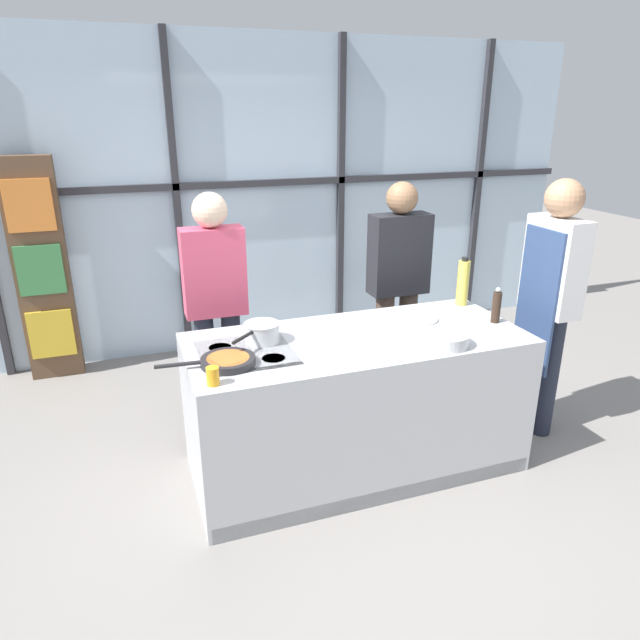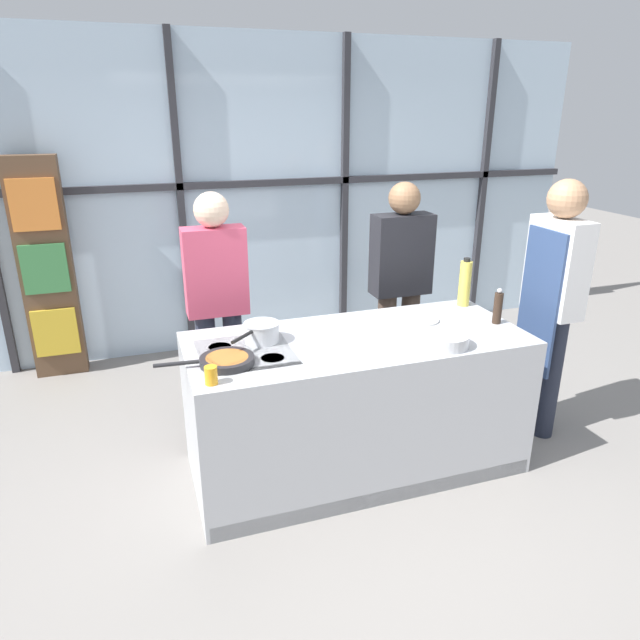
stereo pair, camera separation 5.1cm
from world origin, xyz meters
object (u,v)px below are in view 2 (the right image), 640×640
(saucepan, at_px, (262,332))
(mixing_bowl, at_px, (446,339))
(spectator_center_left, at_px, (400,279))
(pepper_grinder, at_px, (498,307))
(juice_glass_near, at_px, (211,375))
(oil_bottle, at_px, (465,283))
(chef, at_px, (552,294))
(spectator_far_left, at_px, (217,297))
(frying_pan, at_px, (226,360))
(white_plate, at_px, (418,319))

(saucepan, relative_size, mixing_bowl, 1.22)
(spectator_center_left, xyz_separation_m, pepper_grinder, (0.23, -0.91, 0.05))
(spectator_center_left, xyz_separation_m, juice_glass_near, (-1.62, -1.19, -0.01))
(oil_bottle, bearing_deg, chef, -32.92)
(pepper_grinder, bearing_deg, mixing_bowl, -155.60)
(spectator_far_left, relative_size, frying_pan, 3.17)
(chef, relative_size, spectator_far_left, 1.06)
(frying_pan, distance_m, white_plate, 1.32)
(frying_pan, relative_size, oil_bottle, 1.57)
(pepper_grinder, xyz_separation_m, juice_glass_near, (-1.85, -0.28, -0.06))
(saucepan, relative_size, pepper_grinder, 1.38)
(saucepan, relative_size, white_plate, 1.21)
(saucepan, bearing_deg, mixing_bowl, -22.24)
(spectator_far_left, xyz_separation_m, spectator_center_left, (1.40, 0.00, -0.00))
(spectator_far_left, xyz_separation_m, frying_pan, (-0.11, -0.98, -0.04))
(frying_pan, xyz_separation_m, saucepan, (0.26, 0.25, 0.04))
(saucepan, bearing_deg, pepper_grinder, -6.88)
(juice_glass_near, bearing_deg, frying_pan, 62.98)
(juice_glass_near, bearing_deg, pepper_grinder, 8.59)
(saucepan, distance_m, white_plate, 1.04)
(spectator_far_left, xyz_separation_m, oil_bottle, (1.62, -0.54, 0.10))
(chef, distance_m, spectator_far_left, 2.26)
(spectator_far_left, relative_size, spectator_center_left, 0.99)
(spectator_center_left, height_order, pepper_grinder, spectator_center_left)
(chef, relative_size, juice_glass_near, 18.91)
(frying_pan, relative_size, juice_glass_near, 5.64)
(spectator_far_left, bearing_deg, juice_glass_near, 79.58)
(white_plate, relative_size, oil_bottle, 0.78)
(mixing_bowl, height_order, pepper_grinder, pepper_grinder)
(frying_pan, bearing_deg, spectator_far_left, 83.52)
(oil_bottle, bearing_deg, spectator_far_left, 161.63)
(white_plate, height_order, oil_bottle, oil_bottle)
(frying_pan, xyz_separation_m, pepper_grinder, (1.74, 0.07, 0.08))
(spectator_center_left, xyz_separation_m, white_plate, (-0.22, -0.71, -0.05))
(chef, relative_size, white_plate, 6.68)
(saucepan, height_order, mixing_bowl, saucepan)
(spectator_center_left, relative_size, saucepan, 5.25)
(spectator_center_left, height_order, juice_glass_near, spectator_center_left)
(mixing_bowl, bearing_deg, pepper_grinder, 24.40)
(saucepan, distance_m, mixing_bowl, 1.07)
(saucepan, relative_size, juice_glass_near, 3.43)
(white_plate, xyz_separation_m, oil_bottle, (0.44, 0.17, 0.15))
(pepper_grinder, bearing_deg, juice_glass_near, -171.41)
(chef, height_order, spectator_center_left, chef)
(white_plate, relative_size, mixing_bowl, 1.01)
(frying_pan, bearing_deg, oil_bottle, 14.37)
(juice_glass_near, bearing_deg, saucepan, 51.64)
(frying_pan, xyz_separation_m, oil_bottle, (1.73, 0.44, 0.14))
(spectator_far_left, relative_size, mixing_bowl, 6.38)
(spectator_center_left, distance_m, pepper_grinder, 0.94)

